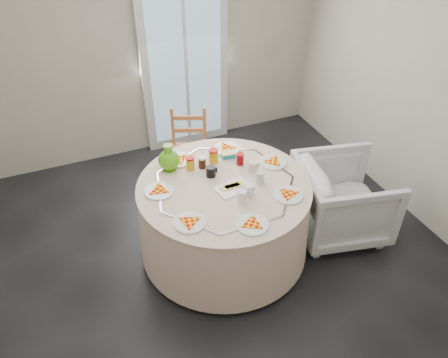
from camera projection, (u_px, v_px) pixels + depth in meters
name	position (u px, v px, depth m)	size (l,w,h in m)	color
floor	(218.00, 257.00, 3.88)	(4.00, 4.00, 0.00)	black
wall_back	(145.00, 40.00, 4.57)	(4.00, 0.02, 2.60)	#BCB5A3
wall_right	(434.00, 84.00, 3.71)	(0.02, 4.00, 2.60)	#BCB5A3
glass_door	(185.00, 59.00, 4.81)	(1.00, 0.08, 2.10)	silver
table	(224.00, 219.00, 3.73)	(1.45, 1.45, 0.74)	beige
wooden_chair	(189.00, 148.00, 4.44)	(0.38, 0.36, 0.85)	#B06738
armchair	(343.00, 197.00, 3.94)	(0.78, 0.73, 0.80)	silver
place_settings	(224.00, 182.00, 3.49)	(1.27, 1.27, 0.02)	white
jar_cluster	(214.00, 159.00, 3.66)	(0.47, 0.24, 0.14)	olive
butter_tub	(228.00, 153.00, 3.80)	(0.12, 0.09, 0.05)	teal
green_pitcher	(169.00, 156.00, 3.60)	(0.18, 0.18, 0.23)	#56B116
cheese_platter	(233.00, 186.00, 3.45)	(0.27, 0.17, 0.03)	silver
mugs_glasses	(237.00, 172.00, 3.53)	(0.60, 0.60, 0.11)	gray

